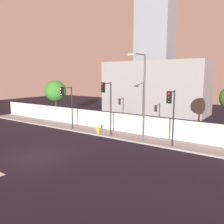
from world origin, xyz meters
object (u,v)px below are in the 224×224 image
traffic_light_right (66,98)px  roadside_tree_leftmost (55,91)px  traffic_light_center (171,106)px  street_lamp_curbside (143,91)px  fire_hydrant (98,129)px  traffic_light_left (107,97)px

traffic_light_right → roadside_tree_leftmost: (-6.12, 4.05, 0.32)m
traffic_light_center → street_lamp_curbside: size_ratio=0.61×
fire_hydrant → traffic_light_center: bearing=-4.7°
traffic_light_left → traffic_light_center: traffic_light_left is taller
traffic_light_left → traffic_light_center: bearing=-2.4°
traffic_light_right → street_lamp_curbside: size_ratio=0.61×
traffic_light_left → street_lamp_curbside: 3.52m
traffic_light_right → fire_hydrant: (3.63, 0.55, -2.83)m
traffic_light_right → roadside_tree_leftmost: 7.35m
traffic_light_left → fire_hydrant: traffic_light_left is taller
traffic_light_center → street_lamp_curbside: bearing=166.7°
roadside_tree_leftmost → fire_hydrant: bearing=-19.7°
traffic_light_center → traffic_light_right: bearing=179.7°
traffic_light_center → roadside_tree_leftmost: 17.78m
traffic_light_right → fire_hydrant: traffic_light_right is taller
traffic_light_left → fire_hydrant: bearing=164.8°
traffic_light_center → street_lamp_curbside: 3.04m
traffic_light_right → traffic_light_center: bearing=-0.3°
traffic_light_left → roadside_tree_leftmost: (-11.08, 3.86, -0.02)m
traffic_light_left → roadside_tree_leftmost: size_ratio=0.97×
roadside_tree_leftmost → street_lamp_curbside: bearing=-13.4°
traffic_light_left → street_lamp_curbside: street_lamp_curbside is taller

